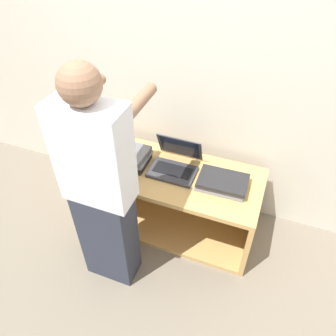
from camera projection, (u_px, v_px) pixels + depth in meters
The scene contains 8 objects.
ground_plane at pixel (159, 249), 2.54m from camera, with size 12.00×12.00×0.00m, color #756B5B.
wall_back at pixel (193, 66), 2.22m from camera, with size 8.00×0.05×2.40m.
cart at pixel (175, 194), 2.60m from camera, with size 1.31×0.58×0.56m.
laptop_open at pixel (175, 164), 2.38m from camera, with size 0.34×0.32×0.23m.
laptop_stack_left at pixel (126, 155), 2.43m from camera, with size 0.35×0.24×0.12m.
laptop_stack_right at pixel (222, 182), 2.25m from camera, with size 0.35×0.24×0.07m.
person at pixel (101, 192), 1.90m from camera, with size 0.40×0.52×1.58m.
inventory_tag at pixel (122, 153), 2.35m from camera, with size 0.06×0.02×0.01m.
Camera 1 is at (0.60, -1.36, 2.16)m, focal length 35.00 mm.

